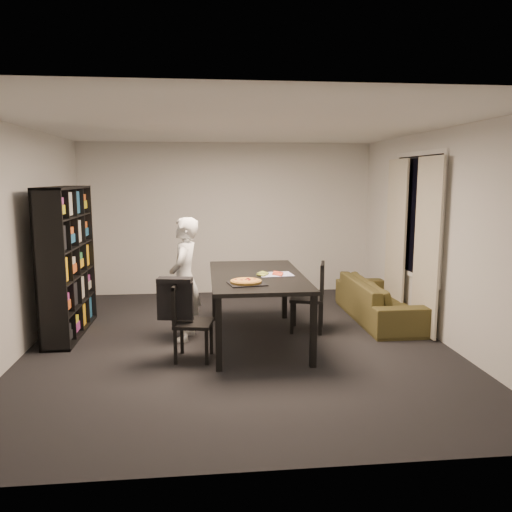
{
  "coord_description": "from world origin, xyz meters",
  "views": [
    {
      "loc": [
        -0.41,
        -5.91,
        2.01
      ],
      "look_at": [
        0.23,
        0.16,
        1.05
      ],
      "focal_mm": 35.0,
      "sensor_mm": 36.0,
      "label": 1
    }
  ],
  "objects": [
    {
      "name": "room",
      "position": [
        0.0,
        0.0,
        1.3
      ],
      "size": [
        5.01,
        5.51,
        2.61
      ],
      "color": "black",
      "rests_on": "ground"
    },
    {
      "name": "window_pane",
      "position": [
        2.48,
        0.6,
        1.5
      ],
      "size": [
        0.02,
        1.4,
        1.6
      ],
      "primitive_type": "cube",
      "color": "black",
      "rests_on": "room"
    },
    {
      "name": "window_frame",
      "position": [
        2.48,
        0.6,
        1.5
      ],
      "size": [
        0.03,
        1.52,
        1.72
      ],
      "primitive_type": "cube",
      "color": "white",
      "rests_on": "room"
    },
    {
      "name": "curtain_left",
      "position": [
        2.4,
        0.08,
        1.15
      ],
      "size": [
        0.03,
        0.7,
        2.25
      ],
      "primitive_type": "cube",
      "color": "beige",
      "rests_on": "room"
    },
    {
      "name": "curtain_right",
      "position": [
        2.4,
        1.12,
        1.15
      ],
      "size": [
        0.03,
        0.7,
        2.25
      ],
      "primitive_type": "cube",
      "color": "beige",
      "rests_on": "room"
    },
    {
      "name": "bookshelf",
      "position": [
        -2.16,
        0.6,
        0.95
      ],
      "size": [
        0.35,
        1.5,
        1.9
      ],
      "primitive_type": "cube",
      "color": "black",
      "rests_on": "room"
    },
    {
      "name": "dining_table",
      "position": [
        0.23,
        0.06,
        0.76
      ],
      "size": [
        1.12,
        2.01,
        0.84
      ],
      "color": "black",
      "rests_on": "room"
    },
    {
      "name": "chair_left",
      "position": [
        -0.62,
        -0.5,
        0.49
      ],
      "size": [
        0.46,
        0.46,
        0.86
      ],
      "rotation": [
        0.0,
        0.0,
        1.4
      ],
      "color": "black",
      "rests_on": "room"
    },
    {
      "name": "chair_right",
      "position": [
        1.02,
        0.36,
        0.52
      ],
      "size": [
        0.52,
        0.52,
        0.92
      ],
      "rotation": [
        0.0,
        0.0,
        -1.84
      ],
      "color": "black",
      "rests_on": "room"
    },
    {
      "name": "draped_jacket",
      "position": [
        -0.74,
        -0.48,
        0.71
      ],
      "size": [
        0.41,
        0.23,
        0.47
      ],
      "rotation": [
        0.0,
        0.0,
        1.4
      ],
      "color": "black",
      "rests_on": "chair_left"
    },
    {
      "name": "person",
      "position": [
        -0.66,
        0.21,
        0.77
      ],
      "size": [
        0.48,
        0.63,
        1.53
      ],
      "primitive_type": "imported",
      "rotation": [
        0.0,
        0.0,
        -1.79
      ],
      "color": "white",
      "rests_on": "room"
    },
    {
      "name": "baking_tray",
      "position": [
        0.06,
        -0.5,
        0.84
      ],
      "size": [
        0.45,
        0.38,
        0.01
      ],
      "primitive_type": "cube",
      "rotation": [
        0.0,
        0.0,
        0.18
      ],
      "color": "black",
      "rests_on": "dining_table"
    },
    {
      "name": "pepperoni_pizza",
      "position": [
        0.05,
        -0.47,
        0.86
      ],
      "size": [
        0.35,
        0.35,
        0.03
      ],
      "rotation": [
        0.0,
        0.0,
        0.39
      ],
      "color": "olive",
      "rests_on": "dining_table"
    },
    {
      "name": "kitchen_towel",
      "position": [
        0.46,
        0.0,
        0.84
      ],
      "size": [
        0.43,
        0.34,
        0.01
      ],
      "primitive_type": "cube",
      "rotation": [
        0.0,
        0.0,
        0.09
      ],
      "color": "silver",
      "rests_on": "dining_table"
    },
    {
      "name": "pizza_slices",
      "position": [
        0.39,
        0.01,
        0.85
      ],
      "size": [
        0.45,
        0.42,
        0.01
      ],
      "primitive_type": null,
      "rotation": [
        0.0,
        0.0,
        -0.36
      ],
      "color": "gold",
      "rests_on": "dining_table"
    },
    {
      "name": "sofa",
      "position": [
        2.08,
        0.8,
        0.29
      ],
      "size": [
        0.77,
        1.96,
        0.57
      ],
      "primitive_type": "imported",
      "rotation": [
        0.0,
        0.0,
        1.57
      ],
      "color": "#393A17",
      "rests_on": "room"
    }
  ]
}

